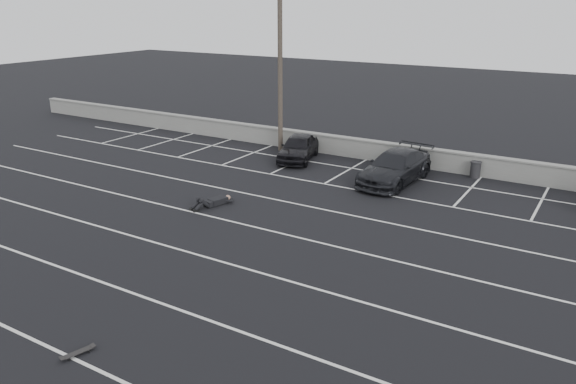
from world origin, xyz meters
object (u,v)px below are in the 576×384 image
Objects in this scene: car_left at (298,147)px; trash_bin at (475,170)px; person at (218,198)px; skateboard at (78,353)px; utility_pole at (280,61)px; car_right at (395,167)px.

car_left is 4.95× the size of trash_bin.
skateboard is at bearing -55.85° from person.
car_right is at bearing -16.25° from utility_pole.
utility_pole is 20.60m from skateboard.
trash_bin is at bearing 92.74° from skateboard.
car_right is 9.06m from utility_pole.
car_right is 0.51× the size of utility_pole.
utility_pole is 13.54× the size of skateboard.
person is (-5.22, -6.65, -0.47)m from car_right.
person is at bearing -101.45° from car_left.
car_left reaches higher than person.
car_right is (5.81, -1.04, 0.05)m from car_left.
car_right reaches higher than person.
trash_bin reaches higher than person.
person reaches higher than skateboard.
car_right is at bearing -139.23° from trash_bin.
utility_pole is 12.16× the size of trash_bin.
trash_bin is 19.98m from skateboard.
car_left is at bearing 108.61° from person.
person is (-8.29, -9.29, -0.16)m from trash_bin.
person is (0.59, -7.69, -0.43)m from car_left.
person is at bearing -74.51° from utility_pole.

